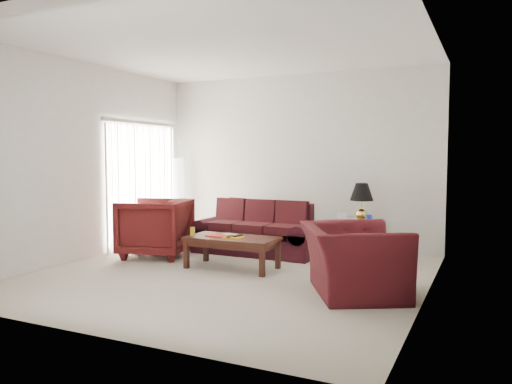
# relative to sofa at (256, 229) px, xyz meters

# --- Properties ---
(floor) EXTENTS (5.00, 5.00, 0.00)m
(floor) POSITION_rel_sofa_xyz_m (0.29, -1.46, -0.41)
(floor) COLOR beige
(floor) RESTS_ON ground
(blinds) EXTENTS (0.10, 2.00, 2.16)m
(blinds) POSITION_rel_sofa_xyz_m (-2.13, -0.16, 0.67)
(blinds) COLOR silver
(blinds) RESTS_ON ground
(sofa) EXTENTS (2.05, 1.03, 0.81)m
(sofa) POSITION_rel_sofa_xyz_m (0.00, 0.00, 0.00)
(sofa) COLOR black
(sofa) RESTS_ON ground
(throw_pillow) EXTENTS (0.41, 0.27, 0.39)m
(throw_pillow) POSITION_rel_sofa_xyz_m (-0.65, 0.63, 0.24)
(throw_pillow) COLOR black
(throw_pillow) RESTS_ON sofa
(end_table) EXTENTS (0.52, 0.52, 0.53)m
(end_table) POSITION_rel_sofa_xyz_m (1.53, 0.58, -0.14)
(end_table) COLOR #552D1D
(end_table) RESTS_ON ground
(table_lamp) EXTENTS (0.46, 0.46, 0.62)m
(table_lamp) POSITION_rel_sofa_xyz_m (1.56, 0.62, 0.43)
(table_lamp) COLOR gold
(table_lamp) RESTS_ON end_table
(clock) EXTENTS (0.15, 0.06, 0.15)m
(clock) POSITION_rel_sofa_xyz_m (1.30, 0.44, 0.20)
(clock) COLOR silver
(clock) RESTS_ON end_table
(blue_canister) EXTENTS (0.11, 0.11, 0.15)m
(blue_canister) POSITION_rel_sofa_xyz_m (1.74, 0.38, 0.20)
(blue_canister) COLOR #1B29AF
(blue_canister) RESTS_ON end_table
(picture_frame) EXTENTS (0.15, 0.17, 0.05)m
(picture_frame) POSITION_rel_sofa_xyz_m (1.38, 0.76, 0.20)
(picture_frame) COLOR silver
(picture_frame) RESTS_ON end_table
(floor_lamp) EXTENTS (0.28, 0.28, 1.56)m
(floor_lamp) POSITION_rel_sofa_xyz_m (-1.99, 0.74, 0.37)
(floor_lamp) COLOR white
(floor_lamp) RESTS_ON ground
(armchair_left) EXTENTS (1.23, 1.21, 0.91)m
(armchair_left) POSITION_rel_sofa_xyz_m (-1.33, -0.88, 0.05)
(armchair_left) COLOR #461010
(armchair_left) RESTS_ON ground
(armchair_right) EXTENTS (1.51, 1.57, 0.79)m
(armchair_right) POSITION_rel_sofa_xyz_m (2.02, -1.68, -0.01)
(armchair_right) COLOR #3C0D12
(armchair_right) RESTS_ON ground
(coffee_table) EXTENTS (1.33, 0.76, 0.45)m
(coffee_table) POSITION_rel_sofa_xyz_m (0.16, -1.11, -0.18)
(coffee_table) COLOR black
(coffee_table) RESTS_ON ground
(magazine_red) EXTENTS (0.31, 0.24, 0.02)m
(magazine_red) POSITION_rel_sofa_xyz_m (-0.05, -1.15, 0.05)
(magazine_red) COLOR red
(magazine_red) RESTS_ON coffee_table
(magazine_white) EXTENTS (0.31, 0.27, 0.01)m
(magazine_white) POSITION_rel_sofa_xyz_m (0.06, -1.02, 0.05)
(magazine_white) COLOR silver
(magazine_white) RESTS_ON coffee_table
(magazine_orange) EXTENTS (0.29, 0.23, 0.02)m
(magazine_orange) POSITION_rel_sofa_xyz_m (0.22, -1.19, 0.05)
(magazine_orange) COLOR orange
(magazine_orange) RESTS_ON coffee_table
(remote_a) EXTENTS (0.07, 0.16, 0.02)m
(remote_a) POSITION_rel_sofa_xyz_m (0.18, -1.22, 0.07)
(remote_a) COLOR black
(remote_a) RESTS_ON coffee_table
(remote_b) EXTENTS (0.08, 0.17, 0.02)m
(remote_b) POSITION_rel_sofa_xyz_m (0.26, -1.13, 0.07)
(remote_b) COLOR black
(remote_b) RESTS_ON coffee_table
(yellow_glass) EXTENTS (0.08, 0.08, 0.12)m
(yellow_glass) POSITION_rel_sofa_xyz_m (-0.40, -1.25, 0.10)
(yellow_glass) COLOR gold
(yellow_glass) RESTS_ON coffee_table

